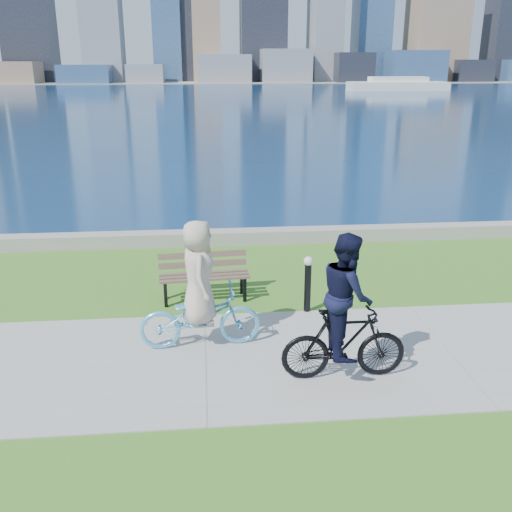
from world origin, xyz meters
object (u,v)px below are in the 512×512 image
Objects in this scene: park_bench at (204,272)px; cyclist_woman at (199,301)px; bollard_lamp at (308,281)px; cyclist_man at (345,320)px.

cyclist_woman is (-0.08, -2.05, 0.27)m from park_bench.
cyclist_man reaches higher than bollard_lamp.
bollard_lamp is 2.46m from cyclist_man.
cyclist_woman is at bearing -149.09° from bollard_lamp.
cyclist_man is (2.13, -1.22, 0.15)m from cyclist_woman.
park_bench is 1.63× the size of bollard_lamp.
cyclist_woman is (-2.03, -1.21, 0.19)m from bollard_lamp.
bollard_lamp is 0.51× the size of cyclist_woman.
cyclist_man is at bearing -123.52° from cyclist_woman.
cyclist_woman is at bearing -96.76° from park_bench.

